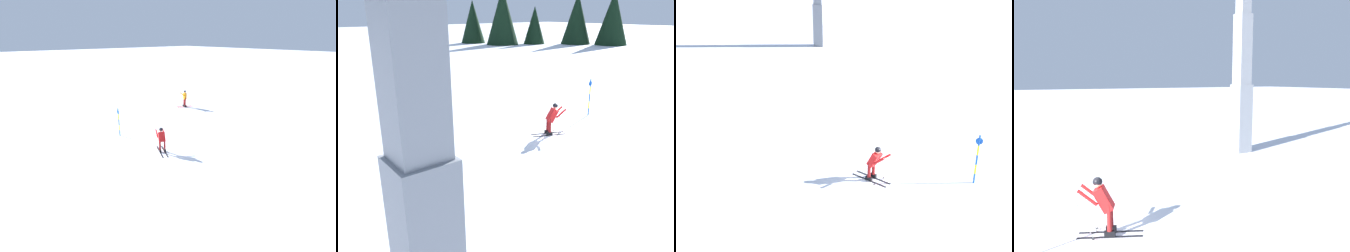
{
  "view_description": "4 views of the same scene",
  "coord_description": "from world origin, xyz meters",
  "views": [
    {
      "loc": [
        9.01,
        11.29,
        6.93
      ],
      "look_at": [
        1.14,
        1.95,
        2.17
      ],
      "focal_mm": 24.54,
      "sensor_mm": 36.0,
      "label": 1
    },
    {
      "loc": [
        -10.02,
        12.29,
        5.73
      ],
      "look_at": [
        0.23,
        4.06,
        1.24
      ],
      "focal_mm": 36.06,
      "sensor_mm": 36.0,
      "label": 2
    },
    {
      "loc": [
        -14.27,
        -2.01,
        9.12
      ],
      "look_at": [
        0.63,
        2.07,
        2.32
      ],
      "focal_mm": 45.83,
      "sensor_mm": 36.0,
      "label": 3
    },
    {
      "loc": [
        9.11,
        -1.54,
        4.04
      ],
      "look_at": [
        1.57,
        2.65,
        2.86
      ],
      "focal_mm": 36.66,
      "sensor_mm": 36.0,
      "label": 4
    }
  ],
  "objects": [
    {
      "name": "skier_carving_main",
      "position": [
        0.71,
        0.81,
        0.91
      ],
      "size": [
        1.17,
        1.72,
        1.69
      ],
      "color": "black",
      "rests_on": "ground_plane"
    },
    {
      "name": "ground_plane",
      "position": [
        0.0,
        0.0,
        0.0
      ],
      "size": [
        260.0,
        260.0,
        0.0
      ],
      "primitive_type": "plane",
      "color": "white"
    },
    {
      "name": "tree_line_ridge",
      "position": [
        34.76,
        -32.83,
        4.46
      ],
      "size": [
        23.94,
        21.85,
        9.88
      ],
      "color": "black",
      "rests_on": "ground_plane"
    },
    {
      "name": "trail_marker_pole",
      "position": [
        1.58,
        -3.13,
        1.14
      ],
      "size": [
        0.07,
        0.28,
        2.12
      ],
      "color": "blue",
      "rests_on": "ground_plane"
    },
    {
      "name": "lift_tower_near",
      "position": [
        -5.79,
        10.49,
        4.83
      ],
      "size": [
        0.89,
        2.41,
        11.78
      ],
      "color": "gray",
      "rests_on": "ground_plane"
    }
  ]
}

